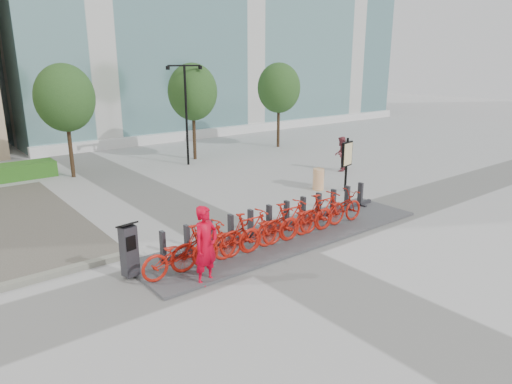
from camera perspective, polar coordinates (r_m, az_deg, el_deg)
ground at (r=13.03m, az=0.62°, el=-7.27°), size 120.00×120.00×0.00m
tree_1 at (r=22.21m, az=-22.79°, el=10.78°), size 2.60×2.60×5.10m
tree_2 at (r=24.77m, az=-7.93°, el=12.26°), size 2.60×2.60×5.10m
tree_3 at (r=28.28m, az=2.87°, el=12.84°), size 2.60×2.60×5.10m
streetlamp at (r=23.44m, az=-8.76°, el=10.91°), size 2.00×0.20×5.00m
dock_pad at (r=14.01m, az=4.02°, el=-5.42°), size 9.60×2.40×0.08m
dock_rail_posts at (r=14.22m, az=2.95°, el=-3.08°), size 8.02×0.50×0.85m
bike_0 at (r=11.43m, az=-9.52°, el=-7.60°), size 2.04×0.71×1.07m
bike_1 at (r=11.74m, az=-6.44°, el=-6.52°), size 1.98×0.56×1.19m
bike_2 at (r=12.12m, az=-3.53°, el=-6.00°), size 2.04×0.71×1.07m
bike_3 at (r=12.49m, az=-0.81°, el=-4.99°), size 1.98×0.56×1.19m
bike_4 at (r=12.93m, az=1.74°, el=-4.53°), size 2.04×0.71×1.07m
bike_5 at (r=13.36m, az=4.12°, el=-3.61°), size 1.98×0.56×1.19m
bike_6 at (r=13.85m, az=6.33°, el=-3.21°), size 2.04×0.71×1.07m
bike_7 at (r=14.32m, az=8.40°, el=-2.38°), size 1.98×0.56×1.19m
bike_8 at (r=14.84m, az=10.31°, el=-2.04°), size 2.04×0.71×1.07m
kiosk at (r=11.58m, az=-15.59°, el=-6.95°), size 0.48×0.42×1.40m
worker_red at (r=10.89m, az=-6.28°, el=-6.67°), size 0.81×0.64×1.95m
pedestrian at (r=22.50m, az=10.57°, el=4.70°), size 1.03×0.96×1.68m
construction_barrel at (r=19.08m, az=7.82°, el=1.60°), size 0.49×0.49×0.89m
map_sign at (r=18.83m, az=11.30°, el=4.40°), size 0.73×0.26×2.20m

